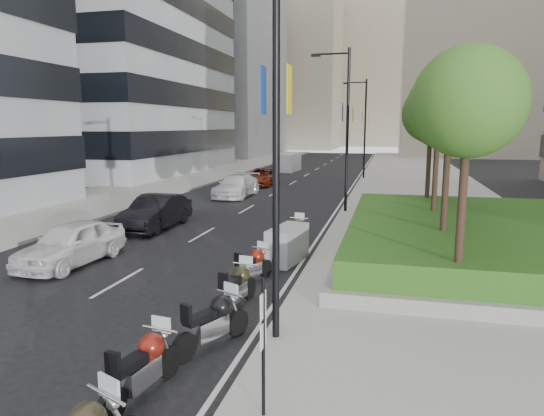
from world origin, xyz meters
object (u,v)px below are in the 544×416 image
(motorcycle_1, at_px, (144,366))
(car_b, at_px, (156,212))
(car_a, at_px, (71,243))
(delivery_van, at_px, (288,163))
(lamp_post_2, at_px, (363,124))
(motorcycle_4, at_px, (253,266))
(motorcycle_3, at_px, (237,287))
(motorcycle_6, at_px, (295,233))
(car_d, at_px, (261,177))
(motorcycle_5, at_px, (287,245))
(lamp_post_0, at_px, (269,116))
(motorcycle_2, at_px, (214,321))
(car_c, at_px, (236,186))
(lamp_post_1, at_px, (345,122))
(parking_sign, at_px, (263,340))

(motorcycle_1, relative_size, car_b, 0.46)
(car_a, relative_size, delivery_van, 0.97)
(lamp_post_2, distance_m, motorcycle_4, 31.44)
(car_a, bearing_deg, motorcycle_3, -17.18)
(motorcycle_6, relative_size, car_d, 0.45)
(motorcycle_3, xyz_separation_m, motorcycle_4, (-0.17, 2.11, -0.04))
(motorcycle_5, distance_m, car_a, 7.66)
(delivery_van, bearing_deg, lamp_post_0, -74.41)
(motorcycle_4, bearing_deg, motorcycle_3, -155.41)
(motorcycle_2, bearing_deg, motorcycle_6, 24.28)
(motorcycle_2, xyz_separation_m, motorcycle_6, (0.02, 9.28, -0.00))
(car_c, distance_m, car_d, 6.83)
(motorcycle_4, relative_size, delivery_van, 0.43)
(car_c, bearing_deg, lamp_post_2, 61.25)
(car_a, bearing_deg, motorcycle_1, -43.70)
(motorcycle_4, bearing_deg, motorcycle_2, -155.05)
(lamp_post_1, bearing_deg, car_a, -123.52)
(lamp_post_0, xyz_separation_m, lamp_post_1, (0.00, 17.00, 0.00))
(motorcycle_5, relative_size, car_d, 0.45)
(lamp_post_0, height_order, motorcycle_4, lamp_post_0)
(lamp_post_0, distance_m, lamp_post_2, 35.00)
(lamp_post_1, height_order, motorcycle_6, lamp_post_1)
(motorcycle_4, bearing_deg, lamp_post_1, 13.32)
(parking_sign, distance_m, car_c, 26.13)
(lamp_post_0, relative_size, lamp_post_1, 1.00)
(motorcycle_4, relative_size, motorcycle_6, 0.89)
(motorcycle_1, height_order, motorcycle_3, motorcycle_1)
(lamp_post_0, xyz_separation_m, car_c, (-7.80, 21.71, -4.30))
(lamp_post_1, bearing_deg, parking_sign, -88.12)
(lamp_post_1, xyz_separation_m, motorcycle_2, (-1.12, -17.57, -4.46))
(motorcycle_4, height_order, car_c, car_c)
(motorcycle_2, xyz_separation_m, car_c, (-6.68, 22.28, 0.16))
(motorcycle_6, distance_m, car_c, 14.63)
(motorcycle_4, xyz_separation_m, car_c, (-6.29, 17.79, 0.20))
(motorcycle_6, bearing_deg, car_c, 33.48)
(lamp_post_2, xyz_separation_m, delivery_van, (-8.29, 6.44, -4.17))
(motorcycle_1, xyz_separation_m, motorcycle_6, (0.54, 11.47, 0.00))
(motorcycle_2, height_order, motorcycle_3, motorcycle_2)
(motorcycle_2, bearing_deg, car_c, 41.12)
(motorcycle_2, distance_m, car_a, 8.77)
(motorcycle_6, bearing_deg, motorcycle_2, -173.95)
(car_d, relative_size, delivery_van, 1.07)
(lamp_post_2, xyz_separation_m, motorcycle_2, (-1.12, -35.57, -4.46))
(motorcycle_2, height_order, delivery_van, delivery_van)
(lamp_post_0, xyz_separation_m, motorcycle_5, (-0.95, 6.47, -4.41))
(lamp_post_2, xyz_separation_m, motorcycle_3, (-1.34, -33.19, -4.47))
(motorcycle_4, height_order, car_d, car_d)
(delivery_van, bearing_deg, motorcycle_2, -76.04)
(lamp_post_1, xyz_separation_m, car_d, (-7.88, 11.54, -4.37))
(car_b, xyz_separation_m, delivery_van, (-0.01, 30.73, 0.09))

